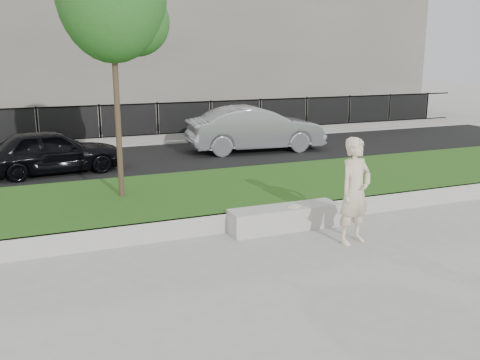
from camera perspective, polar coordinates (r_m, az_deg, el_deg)
name	(u,v)px	position (r m, az deg, el deg)	size (l,w,h in m)	color
ground	(233,252)	(9.71, -0.72, -7.67)	(90.00, 90.00, 0.00)	gray
grass_bank	(185,200)	(12.35, -5.88, -2.11)	(34.00, 4.00, 0.40)	#15320C
grass_kerb	(214,225)	(10.56, -2.82, -4.77)	(34.00, 0.08, 0.40)	#A4A29A
street	(136,163)	(17.59, -11.00, 1.82)	(34.00, 7.00, 0.04)	black
far_pavement	(113,141)	(21.95, -13.38, 4.10)	(34.00, 3.00, 0.12)	gray
iron_fence	(117,132)	(20.90, -13.01, 5.00)	(32.00, 0.30, 1.50)	slate
building_facade	(84,21)	(28.65, -16.30, 15.97)	(34.00, 10.00, 10.00)	#5B5850
stone_bench	(284,218)	(10.88, 4.71, -4.05)	(2.30, 0.58, 0.47)	#A4A29A
man	(355,191)	(10.11, 12.17, -1.16)	(0.73, 0.48, 2.00)	beige
book	(294,206)	(10.80, 5.83, -2.82)	(0.23, 0.17, 0.03)	beige
car_dark	(52,151)	(16.48, -19.44, 2.92)	(1.56, 3.88, 1.32)	black
car_silver	(256,129)	(19.14, 1.67, 5.47)	(1.69, 4.83, 1.59)	gray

